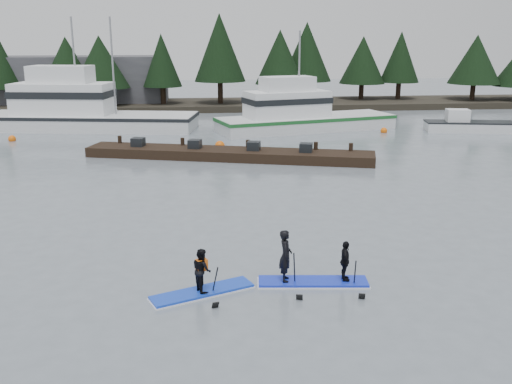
{
  "coord_description": "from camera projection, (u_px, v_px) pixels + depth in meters",
  "views": [
    {
      "loc": [
        -2.25,
        -15.0,
        6.88
      ],
      "look_at": [
        0.0,
        6.0,
        1.1
      ],
      "focal_mm": 40.0,
      "sensor_mm": 36.0,
      "label": 1
    }
  ],
  "objects": [
    {
      "name": "far_shore",
      "position": [
        217.0,
        105.0,
        56.63
      ],
      "size": [
        70.0,
        8.0,
        0.6
      ],
      "primitive_type": "cube",
      "color": "#2D281E",
      "rests_on": "ground"
    },
    {
      "name": "waterfront_building",
      "position": [
        75.0,
        82.0,
        56.53
      ],
      "size": [
        18.0,
        6.0,
        5.0
      ],
      "primitive_type": "cube",
      "color": "#4C4C51",
      "rests_on": "ground"
    },
    {
      "name": "paddleboard_solo",
      "position": [
        202.0,
        278.0,
        15.63
      ],
      "size": [
        2.94,
        1.75,
        1.81
      ],
      "rotation": [
        0.0,
        0.0,
        0.39
      ],
      "color": "blue",
      "rests_on": "ground"
    },
    {
      "name": "ground",
      "position": [
        278.0,
        283.0,
        16.43
      ],
      "size": [
        160.0,
        160.0,
        0.0
      ],
      "primitive_type": "plane",
      "color": "slate",
      "rests_on": "ground"
    },
    {
      "name": "treeline",
      "position": [
        218.0,
        108.0,
        56.71
      ],
      "size": [
        60.0,
        4.0,
        8.0
      ],
      "primitive_type": null,
      "color": "black",
      "rests_on": "ground"
    },
    {
      "name": "buoy_c",
      "position": [
        384.0,
        133.0,
        42.14
      ],
      "size": [
        0.49,
        0.49,
        0.49
      ],
      "primitive_type": "sphere",
      "color": "#E75F0B",
      "rests_on": "ground"
    },
    {
      "name": "fishing_boat_large",
      "position": [
        83.0,
        120.0,
        43.52
      ],
      "size": [
        16.58,
        7.14,
        9.24
      ],
      "rotation": [
        0.0,
        0.0,
        -0.17
      ],
      "color": "silver",
      "rests_on": "ground"
    },
    {
      "name": "buoy_a",
      "position": [
        12.0,
        141.0,
        38.75
      ],
      "size": [
        0.5,
        0.5,
        0.5
      ],
      "primitive_type": "sphere",
      "color": "#E75F0B",
      "rests_on": "ground"
    },
    {
      "name": "paddleboard_duo",
      "position": [
        312.0,
        266.0,
        16.25
      ],
      "size": [
        3.19,
        1.3,
        2.13
      ],
      "rotation": [
        0.0,
        0.0,
        -0.11
      ],
      "color": "#152DCD",
      "rests_on": "ground"
    },
    {
      "name": "floating_dock",
      "position": [
        228.0,
        154.0,
        33.08
      ],
      "size": [
        16.7,
        6.83,
        0.56
      ],
      "primitive_type": "cube",
      "rotation": [
        0.0,
        0.0,
        -0.28
      ],
      "color": "black",
      "rests_on": "ground"
    },
    {
      "name": "skiff",
      "position": [
        470.0,
        127.0,
        42.5
      ],
      "size": [
        6.68,
        3.14,
        0.75
      ],
      "primitive_type": "cube",
      "rotation": [
        0.0,
        0.0,
        -0.2
      ],
      "color": "silver",
      "rests_on": "ground"
    },
    {
      "name": "fishing_boat_medium",
      "position": [
        301.0,
        123.0,
        43.08
      ],
      "size": [
        14.0,
        7.26,
        8.15
      ],
      "rotation": [
        0.0,
        0.0,
        0.27
      ],
      "color": "silver",
      "rests_on": "ground"
    },
    {
      "name": "buoy_b",
      "position": [
        220.0,
        148.0,
        36.23
      ],
      "size": [
        0.62,
        0.62,
        0.62
      ],
      "primitive_type": "sphere",
      "color": "#E75F0B",
      "rests_on": "ground"
    }
  ]
}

